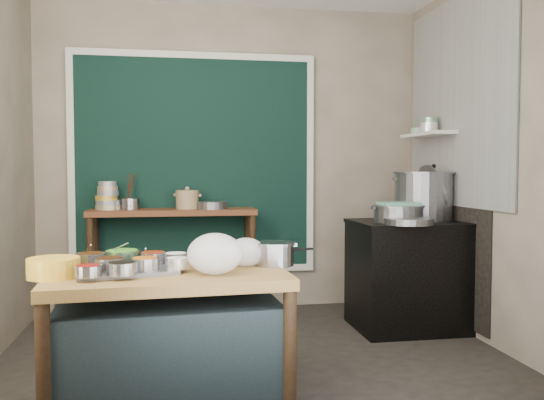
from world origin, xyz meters
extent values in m
cube|color=#2C2621|center=(0.00, 0.00, -0.01)|extent=(3.50, 3.00, 0.02)
cube|color=gray|center=(0.00, 1.51, 1.40)|extent=(3.50, 0.02, 2.80)
cube|color=gray|center=(1.76, 0.00, 1.40)|extent=(0.02, 3.00, 2.80)
cube|color=black|center=(-0.35, 1.47, 1.35)|extent=(2.10, 0.02, 1.90)
cube|color=#B2B2AA|center=(1.74, 0.55, 1.85)|extent=(0.02, 1.70, 1.70)
cube|color=black|center=(1.74, 0.65, 0.70)|extent=(0.01, 1.30, 1.30)
cube|color=beige|center=(1.63, 0.85, 1.60)|extent=(0.22, 0.70, 0.03)
cube|color=olive|center=(-0.58, -0.75, 0.38)|extent=(1.29, 0.79, 0.75)
cube|color=brown|center=(-0.55, 1.28, 0.47)|extent=(1.45, 0.40, 0.95)
cube|color=black|center=(1.35, 0.55, 0.42)|extent=(0.90, 0.68, 0.85)
cube|color=black|center=(1.35, 0.55, 0.86)|extent=(0.92, 0.69, 0.03)
cube|color=gray|center=(-0.80, -0.73, 0.76)|extent=(0.57, 0.46, 0.02)
cylinder|color=gray|center=(-0.87, -0.78, 0.81)|extent=(0.16, 0.16, 0.07)
cylinder|color=gray|center=(-0.54, -0.61, 0.80)|extent=(0.13, 0.13, 0.06)
cylinder|color=silver|center=(-0.53, -0.76, 0.80)|extent=(0.12, 0.12, 0.06)
cylinder|color=gray|center=(-0.70, -0.78, 0.80)|extent=(0.15, 0.15, 0.06)
cylinder|color=gray|center=(-0.83, -0.57, 0.81)|extent=(0.19, 0.19, 0.07)
cylinder|color=gray|center=(-0.96, -0.94, 0.80)|extent=(0.13, 0.13, 0.06)
cylinder|color=gray|center=(-0.80, -0.91, 0.80)|extent=(0.15, 0.15, 0.06)
cylinder|color=gray|center=(-0.66, -0.58, 0.80)|extent=(0.15, 0.15, 0.06)
cylinder|color=gray|center=(-1.00, -0.59, 0.81)|extent=(0.16, 0.16, 0.07)
cylinder|color=gold|center=(-1.15, -0.81, 0.80)|extent=(0.28, 0.28, 0.10)
ellipsoid|color=white|center=(-0.34, -0.86, 0.86)|extent=(0.30, 0.26, 0.22)
ellipsoid|color=white|center=(-0.15, -0.63, 0.83)|extent=(0.26, 0.23, 0.16)
cylinder|color=tan|center=(-1.11, 1.29, 0.97)|extent=(0.22, 0.22, 0.04)
cylinder|color=gray|center=(-1.11, 1.29, 1.01)|extent=(0.21, 0.21, 0.04)
cylinder|color=gold|center=(-1.11, 1.29, 1.05)|extent=(0.19, 0.19, 0.04)
cylinder|color=gray|center=(-1.11, 1.29, 1.09)|extent=(0.18, 0.18, 0.04)
cylinder|color=tan|center=(-1.11, 1.29, 1.13)|extent=(0.17, 0.17, 0.04)
cylinder|color=gray|center=(-1.11, 1.29, 1.18)|extent=(0.15, 0.15, 0.04)
cylinder|color=gray|center=(-0.91, 1.29, 1.00)|extent=(0.21, 0.21, 0.10)
cylinder|color=gray|center=(-0.21, 1.23, 0.98)|extent=(0.29, 0.29, 0.07)
cylinder|color=gray|center=(1.57, 0.65, 1.11)|extent=(0.13, 0.47, 0.46)
cube|color=#5BA790|center=(1.21, 0.48, 1.03)|extent=(0.30, 0.23, 0.02)
cylinder|color=gray|center=(1.21, 0.27, 0.90)|extent=(0.42, 0.42, 0.05)
cylinder|color=silver|center=(1.63, 0.83, 1.64)|extent=(0.16, 0.16, 0.04)
cylinder|color=silver|center=(1.63, 0.83, 1.68)|extent=(0.15, 0.15, 0.04)
cylinder|color=gray|center=(1.63, 0.83, 1.72)|extent=(0.14, 0.14, 0.04)
cylinder|color=gray|center=(1.63, 1.03, 1.64)|extent=(0.17, 0.17, 0.05)
camera|label=1|loc=(-0.55, -3.84, 1.29)|focal=38.00mm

